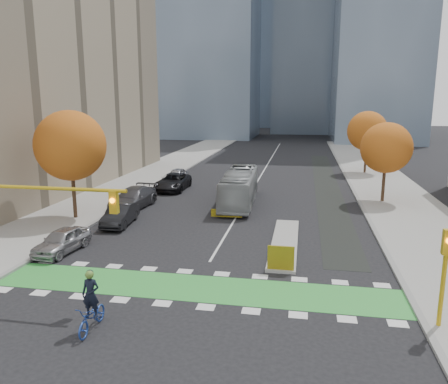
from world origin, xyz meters
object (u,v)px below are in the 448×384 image
at_px(hazard_board, 281,258).
at_px(parked_car_a, 62,241).
at_px(cyclist, 92,311).
at_px(parked_car_c, 133,198).
at_px(traffic_signal_east, 445,264).
at_px(tree_east_near, 386,148).
at_px(traffic_signal_west, 13,210).
at_px(tree_west, 71,146).
at_px(parked_car_e, 177,175).
at_px(tree_east_far, 367,131).
at_px(bus, 239,187).
at_px(parked_car_d, 173,182).
at_px(parked_car_b, 120,215).

bearing_deg(hazard_board, parked_car_a, 176.48).
height_order(cyclist, parked_car_c, cyclist).
relative_size(traffic_signal_east, parked_car_c, 0.70).
xyz_separation_m(tree_east_near, parked_car_c, (-21.00, -5.81, -4.02)).
bearing_deg(traffic_signal_east, traffic_signal_west, -179.99).
height_order(hazard_board, traffic_signal_west, traffic_signal_west).
distance_m(tree_west, parked_car_a, 9.05).
distance_m(traffic_signal_west, parked_car_a, 6.52).
height_order(tree_west, parked_car_e, tree_west).
relative_size(tree_east_far, cyclist, 3.07).
bearing_deg(parked_car_e, bus, -43.28).
bearing_deg(parked_car_d, parked_car_c, -98.43).
relative_size(traffic_signal_east, parked_car_e, 1.01).
bearing_deg(parked_car_c, tree_east_far, 50.52).
distance_m(traffic_signal_west, parked_car_c, 17.03).
xyz_separation_m(bus, parked_car_e, (-8.58, 9.82, -0.80)).
xyz_separation_m(traffic_signal_west, cyclist, (4.96, -2.58, -3.20)).
bearing_deg(parked_car_b, traffic_signal_east, -37.33).
bearing_deg(traffic_signal_east, tree_west, 150.93).
bearing_deg(hazard_board, traffic_signal_east, -35.92).
bearing_deg(hazard_board, parked_car_e, 117.61).
relative_size(traffic_signal_west, bus, 0.80).
height_order(parked_car_a, parked_car_c, parked_car_c).
xyz_separation_m(hazard_board, tree_west, (-16.00, 7.80, 4.82)).
bearing_deg(cyclist, parked_car_a, 125.76).
relative_size(parked_car_a, parked_car_c, 0.73).
height_order(hazard_board, parked_car_a, hazard_board).
relative_size(parked_car_a, parked_car_b, 0.93).
relative_size(tree_east_far, bus, 0.72).
bearing_deg(parked_car_a, tree_west, 118.85).
xyz_separation_m(tree_east_near, parked_car_a, (-21.00, -17.00, -4.14)).
height_order(parked_car_c, parked_car_d, parked_car_c).
distance_m(tree_east_far, parked_car_b, 34.08).
xyz_separation_m(parked_car_d, parked_car_e, (-1.07, 5.00, -0.12)).
bearing_deg(hazard_board, bus, 106.38).
bearing_deg(parked_car_b, cyclist, -75.70).
bearing_deg(cyclist, bus, 82.54).
bearing_deg(parked_car_c, tree_east_near, 20.58).
xyz_separation_m(hazard_board, traffic_signal_east, (6.50, -4.71, 1.93)).
bearing_deg(traffic_signal_west, parked_car_c, 93.67).
distance_m(cyclist, bus, 22.48).
bearing_deg(bus, tree_east_near, 9.94).
distance_m(tree_east_far, parked_car_a, 39.64).
bearing_deg(tree_east_far, parked_car_c, -134.59).
relative_size(tree_east_far, parked_car_a, 1.81).
height_order(hazard_board, tree_west, tree_west).
distance_m(tree_east_far, traffic_signal_west, 43.61).
distance_m(tree_east_far, bus, 23.09).
xyz_separation_m(traffic_signal_east, parked_car_d, (-18.43, 24.56, -1.92)).
bearing_deg(parked_car_d, traffic_signal_east, -53.81).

